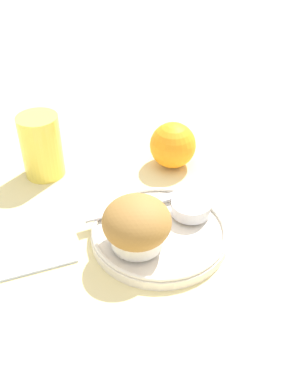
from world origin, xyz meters
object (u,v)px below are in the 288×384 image
Objects in this scene: muffin at (137,225)px; juice_glass at (41,146)px; butter_knife at (140,205)px; orange_fruit at (173,145)px.

juice_glass is (-0.08, 0.23, 0.00)m from muffin.
butter_knife is (0.03, 0.07, -0.03)m from muffin.
juice_glass is at bearing 166.40° from orange_fruit.
butter_knife is 0.20m from juice_glass.
juice_glass reaches higher than butter_knife.
juice_glass is (-0.11, 0.16, 0.03)m from butter_knife.
butter_knife is 1.51× the size of juice_glass.
muffin is 0.56× the size of butter_knife.
orange_fruit is at bearing 54.49° from muffin.
butter_knife is 0.15m from orange_fruit.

